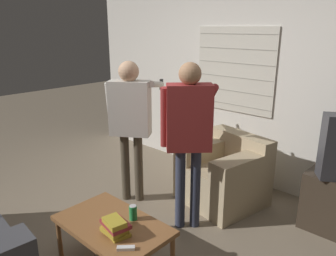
# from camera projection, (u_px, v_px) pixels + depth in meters

# --- Properties ---
(ground_plane) EXTENTS (16.00, 16.00, 0.00)m
(ground_plane) POSITION_uv_depth(u_px,v_px,m) (119.00, 239.00, 3.16)
(ground_plane) COLOR #7F705B
(wall_back) EXTENTS (5.20, 0.08, 2.55)m
(wall_back) POSITION_uv_depth(u_px,v_px,m) (237.00, 83.00, 4.22)
(wall_back) COLOR silver
(wall_back) RESTS_ON ground_plane
(armchair_beige) EXTENTS (0.97, 0.94, 0.78)m
(armchair_beige) POSITION_uv_depth(u_px,v_px,m) (225.00, 174.00, 3.78)
(armchair_beige) COLOR tan
(armchair_beige) RESTS_ON ground_plane
(coffee_table) EXTENTS (0.95, 0.58, 0.43)m
(coffee_table) POSITION_uv_depth(u_px,v_px,m) (113.00, 228.00, 2.68)
(coffee_table) COLOR brown
(coffee_table) RESTS_ON ground_plane
(person_left_standing) EXTENTS (0.54, 0.84, 1.63)m
(person_left_standing) POSITION_uv_depth(u_px,v_px,m) (130.00, 114.00, 3.62)
(person_left_standing) COLOR #4C4233
(person_left_standing) RESTS_ON ground_plane
(person_right_standing) EXTENTS (0.50, 0.80, 1.67)m
(person_right_standing) POSITION_uv_depth(u_px,v_px,m) (189.00, 127.00, 3.09)
(person_right_standing) COLOR #33384C
(person_right_standing) RESTS_ON ground_plane
(book_stack) EXTENTS (0.26, 0.20, 0.14)m
(book_stack) POSITION_uv_depth(u_px,v_px,m) (115.00, 227.00, 2.51)
(book_stack) COLOR gold
(book_stack) RESTS_ON coffee_table
(soda_can) EXTENTS (0.07, 0.07, 0.13)m
(soda_can) POSITION_uv_depth(u_px,v_px,m) (133.00, 213.00, 2.71)
(soda_can) COLOR #238E47
(soda_can) RESTS_ON coffee_table
(spare_remote) EXTENTS (0.12, 0.12, 0.02)m
(spare_remote) POSITION_uv_depth(u_px,v_px,m) (126.00, 248.00, 2.35)
(spare_remote) COLOR white
(spare_remote) RESTS_ON coffee_table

